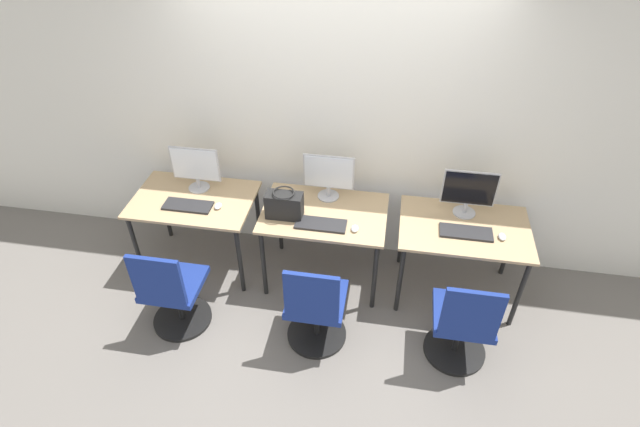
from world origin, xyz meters
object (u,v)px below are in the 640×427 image
at_px(monitor_center, 329,176).
at_px(office_chair_right, 462,326).
at_px(monitor_right, 469,192).
at_px(handbag, 284,205).
at_px(mouse_center, 355,229).
at_px(keyboard_right, 466,232).
at_px(office_chair_left, 173,294).
at_px(keyboard_center, 321,224).
at_px(keyboard_left, 188,206).
at_px(mouse_right, 502,237).
at_px(office_chair_center, 315,310).
at_px(monitor_left, 196,168).
at_px(mouse_left, 218,206).

xyz_separation_m(monitor_center, office_chair_right, (1.15, -0.93, -0.59)).
height_order(monitor_right, handbag, monitor_right).
height_order(mouse_center, keyboard_right, mouse_center).
xyz_separation_m(monitor_right, handbag, (-1.46, -0.29, -0.10)).
height_order(office_chair_left, keyboard_center, office_chair_left).
relative_size(keyboard_left, keyboard_right, 1.00).
bearing_deg(mouse_center, mouse_right, 4.65).
bearing_deg(monitor_center, office_chair_left, -137.65).
bearing_deg(mouse_center, office_chair_center, -112.20).
bearing_deg(monitor_left, office_chair_left, -86.21).
bearing_deg(monitor_right, mouse_center, -156.97).
relative_size(office_chair_center, monitor_right, 2.08).
bearing_deg(handbag, monitor_left, 162.64).
bearing_deg(mouse_right, office_chair_right, -113.64).
xyz_separation_m(keyboard_left, monitor_right, (2.29, 0.30, 0.21)).
distance_m(monitor_center, keyboard_right, 1.20).
height_order(keyboard_left, keyboard_right, same).
xyz_separation_m(keyboard_left, office_chair_right, (2.30, -0.59, -0.38)).
bearing_deg(keyboard_center, keyboard_right, 4.57).
bearing_deg(mouse_left, monitor_left, 136.63).
relative_size(monitor_center, monitor_right, 1.00).
height_order(mouse_left, mouse_center, same).
bearing_deg(keyboard_center, office_chair_center, -84.67).
distance_m(monitor_right, handbag, 1.49).
bearing_deg(monitor_left, handbag, -17.36).
relative_size(monitor_left, mouse_center, 4.78).
relative_size(office_chair_left, keyboard_center, 2.18).
bearing_deg(mouse_center, monitor_right, 23.03).
xyz_separation_m(mouse_center, mouse_right, (1.14, 0.09, 0.00)).
bearing_deg(keyboard_center, monitor_center, 90.00).
relative_size(monitor_left, mouse_right, 4.78).
relative_size(office_chair_left, monitor_center, 2.08).
relative_size(office_chair_left, monitor_right, 2.08).
height_order(monitor_center, keyboard_right, monitor_center).
height_order(office_chair_center, keyboard_right, office_chair_center).
bearing_deg(keyboard_left, keyboard_center, -2.82).
bearing_deg(keyboard_center, office_chair_left, -151.35).
bearing_deg(office_chair_right, mouse_left, 163.05).
relative_size(monitor_center, office_chair_center, 0.48).
xyz_separation_m(office_chair_left, keyboard_right, (2.23, 0.68, 0.38)).
distance_m(mouse_center, monitor_right, 0.97).
distance_m(office_chair_left, monitor_center, 1.58).
distance_m(keyboard_right, handbag, 1.46).
distance_m(keyboard_left, keyboard_right, 2.29).
bearing_deg(office_chair_right, office_chair_center, -178.56).
xyz_separation_m(keyboard_left, office_chair_left, (0.06, -0.65, -0.38)).
bearing_deg(keyboard_right, office_chair_left, -162.95).
distance_m(mouse_left, keyboard_center, 0.89).
relative_size(mouse_center, office_chair_right, 0.10).
height_order(office_chair_center, office_chair_right, same).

